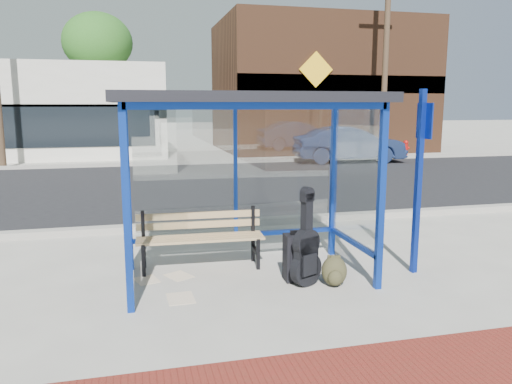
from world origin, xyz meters
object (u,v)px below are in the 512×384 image
object	(u,v)px
bench	(200,235)
guitar_bag	(306,252)
fire_hydrant	(406,148)
backpack	(334,272)
suitcase	(299,257)
parked_car	(349,144)

from	to	relation	value
bench	guitar_bag	bearing A→B (deg)	-38.66
guitar_bag	fire_hydrant	xyz separation A→B (m)	(9.59, 14.02, -0.03)
bench	fire_hydrant	size ratio (longest dim) A/B	2.37
bench	backpack	xyz separation A→B (m)	(1.55, -1.14, -0.29)
fire_hydrant	suitcase	bearing A→B (deg)	-124.83
backpack	parked_car	distance (m)	14.17
backpack	fire_hydrant	xyz separation A→B (m)	(9.24, 14.11, 0.22)
fire_hydrant	bench	bearing A→B (deg)	-129.77
bench	guitar_bag	world-z (taller)	guitar_bag
bench	backpack	distance (m)	1.95
guitar_bag	backpack	distance (m)	0.44
backpack	fire_hydrant	distance (m)	16.87
bench	backpack	size ratio (longest dim) A/B	4.60
backpack	guitar_bag	bearing A→B (deg)	-178.40
parked_car	backpack	bearing A→B (deg)	161.00
backpack	parked_car	world-z (taller)	parked_car
backpack	suitcase	bearing A→B (deg)	157.44
backpack	parked_car	bearing A→B (deg)	81.40
guitar_bag	fire_hydrant	world-z (taller)	guitar_bag
guitar_bag	parked_car	size ratio (longest dim) A/B	0.28
bench	fire_hydrant	xyz separation A→B (m)	(10.79, 12.97, -0.06)
guitar_bag	fire_hydrant	distance (m)	16.98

